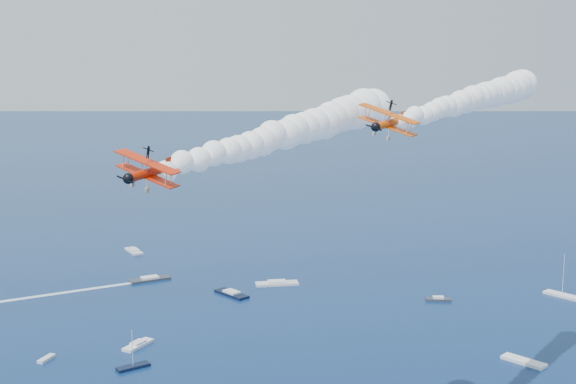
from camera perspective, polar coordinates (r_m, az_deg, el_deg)
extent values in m
cube|color=#2F343E|center=(238.80, -10.34, -6.48)|extent=(13.00, 7.51, 0.70)
cube|color=black|center=(221.55, -4.26, -7.64)|extent=(9.40, 11.97, 0.70)
cube|color=#2F343E|center=(220.12, 11.23, -7.93)|extent=(7.46, 3.92, 0.70)
cube|color=silver|center=(274.14, -11.52, -4.37)|extent=(6.75, 11.23, 0.70)
cube|color=silver|center=(230.73, -0.84, -6.90)|extent=(12.98, 4.52, 0.70)
cube|color=white|center=(182.14, 17.31, -12.05)|extent=(8.28, 10.07, 0.70)
cube|color=silver|center=(184.01, -17.70, -11.84)|extent=(3.83, 5.06, 0.70)
cube|color=white|center=(233.51, 19.90, -7.30)|extent=(8.23, 10.64, 0.70)
cube|color=white|center=(186.86, -11.20, -11.21)|extent=(7.62, 8.46, 0.70)
cube|color=black|center=(174.78, -11.56, -12.75)|extent=(7.69, 5.09, 0.70)
cube|color=white|center=(232.71, -16.27, -7.24)|extent=(36.84, 13.36, 0.04)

